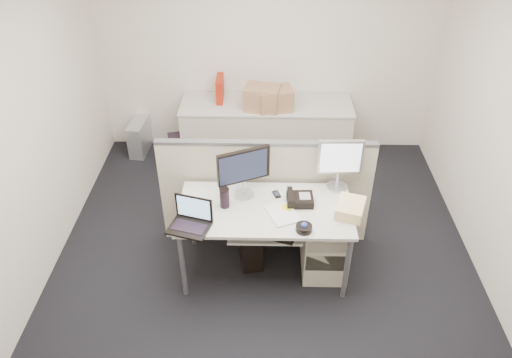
{
  "coord_description": "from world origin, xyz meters",
  "views": [
    {
      "loc": [
        -0.0,
        -3.34,
        3.45
      ],
      "look_at": [
        -0.08,
        0.15,
        0.93
      ],
      "focal_mm": 35.0,
      "sensor_mm": 36.0,
      "label": 1
    }
  ],
  "objects_px": {
    "laptop": "(188,217)",
    "desk_phone": "(300,200)",
    "desk": "(265,214)",
    "monitor_main": "(244,173)"
  },
  "relations": [
    {
      "from": "desk",
      "to": "monitor_main",
      "type": "xyz_separation_m",
      "value": [
        -0.19,
        0.18,
        0.3
      ]
    },
    {
      "from": "desk_phone",
      "to": "monitor_main",
      "type": "bearing_deg",
      "value": 166.37
    },
    {
      "from": "laptop",
      "to": "desk_phone",
      "type": "relative_size",
      "value": 1.42
    },
    {
      "from": "monitor_main",
      "to": "desk",
      "type": "bearing_deg",
      "value": -67.85
    },
    {
      "from": "desk",
      "to": "desk_phone",
      "type": "bearing_deg",
      "value": 14.93
    },
    {
      "from": "monitor_main",
      "to": "desk_phone",
      "type": "relative_size",
      "value": 2.07
    },
    {
      "from": "laptop",
      "to": "desk_phone",
      "type": "xyz_separation_m",
      "value": [
        0.92,
        0.36,
        -0.09
      ]
    },
    {
      "from": "monitor_main",
      "to": "desk_phone",
      "type": "distance_m",
      "value": 0.54
    },
    {
      "from": "desk",
      "to": "desk_phone",
      "type": "distance_m",
      "value": 0.33
    },
    {
      "from": "laptop",
      "to": "desk_phone",
      "type": "height_order",
      "value": "laptop"
    }
  ]
}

